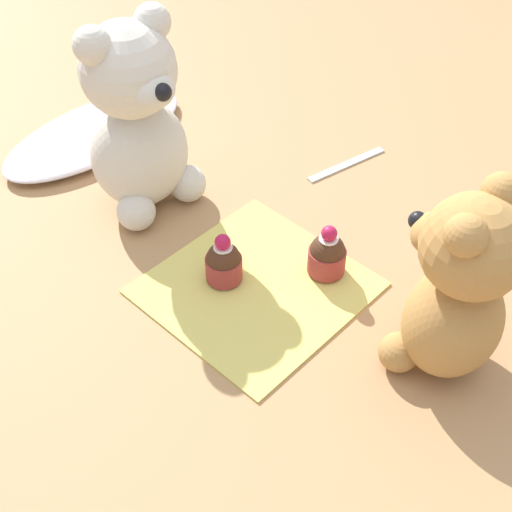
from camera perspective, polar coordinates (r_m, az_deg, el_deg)
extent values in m
plane|color=tan|center=(0.87, 0.00, -2.62)|extent=(4.00, 4.00, 0.00)
cube|color=#E0D166|center=(0.87, 0.00, -2.49)|extent=(0.24, 0.23, 0.01)
ellipsoid|color=silver|center=(1.13, -12.79, 9.60)|extent=(0.31, 0.15, 0.03)
ellipsoid|color=silver|center=(0.97, -9.28, 8.11)|extent=(0.14, 0.13, 0.15)
sphere|color=silver|center=(0.90, -10.20, 14.47)|extent=(0.12, 0.12, 0.12)
ellipsoid|color=silver|center=(0.87, -8.31, 13.00)|extent=(0.06, 0.05, 0.05)
sphere|color=black|center=(0.85, -7.47, 12.87)|extent=(0.02, 0.02, 0.02)
sphere|color=silver|center=(0.86, -12.97, 16.10)|extent=(0.05, 0.05, 0.05)
sphere|color=silver|center=(0.90, -8.31, 18.06)|extent=(0.05, 0.05, 0.05)
sphere|color=silver|center=(0.95, -9.57, 3.53)|extent=(0.05, 0.05, 0.05)
sphere|color=silver|center=(0.99, -5.50, 5.81)|extent=(0.05, 0.05, 0.05)
ellipsoid|color=#B78447|center=(0.78, 15.43, -5.02)|extent=(0.13, 0.11, 0.13)
sphere|color=#B78447|center=(0.70, 17.08, 0.73)|extent=(0.11, 0.11, 0.11)
ellipsoid|color=#B78447|center=(0.72, 14.05, 1.79)|extent=(0.06, 0.05, 0.04)
sphere|color=black|center=(0.72, 12.81, 2.78)|extent=(0.02, 0.02, 0.02)
sphere|color=#B78447|center=(0.71, 19.06, 4.81)|extent=(0.04, 0.04, 0.04)
sphere|color=#B78447|center=(0.65, 16.44, 1.59)|extent=(0.04, 0.04, 0.04)
sphere|color=#B78447|center=(0.84, 13.87, -4.28)|extent=(0.04, 0.04, 0.04)
sphere|color=#B78447|center=(0.80, 11.34, -7.55)|extent=(0.04, 0.04, 0.04)
cylinder|color=#993333|center=(0.87, -2.59, -0.96)|extent=(0.05, 0.05, 0.03)
sphere|color=#472819|center=(0.86, -2.62, -0.23)|extent=(0.04, 0.04, 0.04)
cylinder|color=white|center=(0.84, -2.66, 0.70)|extent=(0.02, 0.02, 0.00)
sphere|color=#B71947|center=(0.84, -2.68, 1.12)|extent=(0.02, 0.02, 0.02)
cylinder|color=#993333|center=(0.88, 5.67, -0.34)|extent=(0.05, 0.05, 0.03)
sphere|color=#472819|center=(0.87, 5.74, 0.42)|extent=(0.04, 0.04, 0.04)
cylinder|color=white|center=(0.85, 5.83, 1.38)|extent=(0.02, 0.02, 0.00)
sphere|color=#B71947|center=(0.85, 5.87, 1.80)|extent=(0.02, 0.02, 0.02)
cube|color=silver|center=(1.06, 7.27, 7.33)|extent=(0.14, 0.04, 0.01)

